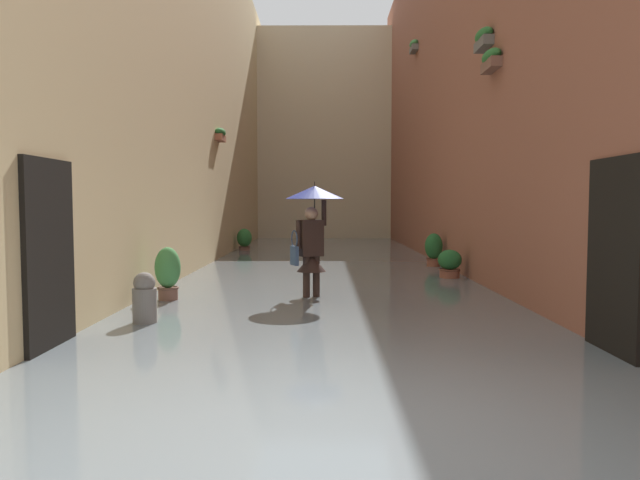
{
  "coord_description": "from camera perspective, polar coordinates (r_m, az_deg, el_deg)",
  "views": [
    {
      "loc": [
        0.03,
        4.19,
        1.71
      ],
      "look_at": [
        0.1,
        -6.38,
        1.05
      ],
      "focal_mm": 32.64,
      "sensor_mm": 36.0,
      "label": 1
    }
  ],
  "objects": [
    {
      "name": "ground_plane",
      "position": [
        15.55,
        0.46,
        -2.74
      ],
      "size": [
        60.0,
        60.0,
        0.0
      ],
      "primitive_type": "plane",
      "color": "gray"
    },
    {
      "name": "flood_water",
      "position": [
        15.54,
        0.46,
        -2.52
      ],
      "size": [
        6.92,
        28.54,
        0.12
      ],
      "primitive_type": "cube",
      "color": "slate",
      "rests_on": "ground_plane"
    },
    {
      "name": "building_facade_left",
      "position": [
        16.37,
        15.07,
        16.27
      ],
      "size": [
        2.04,
        26.54,
        10.69
      ],
      "color": "#935642",
      "rests_on": "ground_plane"
    },
    {
      "name": "building_facade_right",
      "position": [
        16.32,
        -14.13,
        15.73
      ],
      "size": [
        2.04,
        26.54,
        10.35
      ],
      "color": "tan",
      "rests_on": "ground_plane"
    },
    {
      "name": "building_facade_far",
      "position": [
        27.81,
        0.42,
        10.1
      ],
      "size": [
        9.72,
        1.8,
        9.75
      ],
      "primitive_type": "cube",
      "color": "beige",
      "rests_on": "ground_plane"
    },
    {
      "name": "person_wading",
      "position": [
        9.84,
        -0.71,
        2.05
      ],
      "size": [
        1.0,
        1.0,
        2.08
      ],
      "color": "#4C4233",
      "rests_on": "ground_plane"
    },
    {
      "name": "potted_plant_far_right",
      "position": [
        9.92,
        -14.7,
        -3.28
      ],
      "size": [
        0.42,
        0.42,
        1.0
      ],
      "color": "brown",
      "rests_on": "ground_plane"
    },
    {
      "name": "potted_plant_near_left",
      "position": [
        12.8,
        12.59,
        -2.43
      ],
      "size": [
        0.51,
        0.51,
        0.73
      ],
      "color": "brown",
      "rests_on": "ground_plane"
    },
    {
      "name": "potted_plant_far_left",
      "position": [
        15.03,
        11.09,
        -1.02
      ],
      "size": [
        0.45,
        0.45,
        0.96
      ],
      "color": "brown",
      "rests_on": "ground_plane"
    },
    {
      "name": "potted_plant_near_right",
      "position": [
        19.95,
        -7.42,
        -0.01
      ],
      "size": [
        0.51,
        0.51,
        0.87
      ],
      "color": "brown",
      "rests_on": "ground_plane"
    },
    {
      "name": "mooring_bollard",
      "position": [
        8.13,
        -16.82,
        -5.87
      ],
      "size": [
        0.32,
        0.32,
        0.8
      ],
      "color": "slate",
      "rests_on": "ground_plane"
    }
  ]
}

